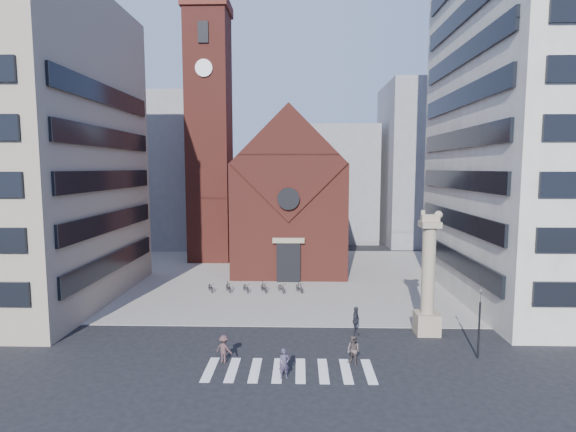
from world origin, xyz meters
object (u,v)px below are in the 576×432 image
object	(u,v)px
lion_column	(428,285)
traffic_light	(479,322)
pedestrian_2	(356,321)
pedestrian_0	(284,364)
pedestrian_1	(353,350)
scooter_0	(211,287)

from	to	relation	value
lion_column	traffic_light	size ratio (longest dim) A/B	2.02
traffic_light	pedestrian_2	xyz separation A→B (m)	(-6.96, 3.70, -1.30)
pedestrian_0	pedestrian_1	world-z (taller)	pedestrian_1
pedestrian_1	lion_column	bearing A→B (deg)	88.21
scooter_0	traffic_light	bearing A→B (deg)	-60.83
lion_column	pedestrian_2	bearing A→B (deg)	-176.53
scooter_0	lion_column	bearing A→B (deg)	-54.93
traffic_light	pedestrian_2	size ratio (longest dim) A/B	2.18
lion_column	pedestrian_0	distance (m)	12.23
traffic_light	lion_column	bearing A→B (deg)	116.46
pedestrian_0	pedestrian_1	xyz separation A→B (m)	(3.99, 1.83, 0.03)
pedestrian_0	scooter_0	distance (m)	18.60
traffic_light	pedestrian_2	world-z (taller)	traffic_light
pedestrian_2	scooter_0	bearing A→B (deg)	62.43
pedestrian_0	scooter_0	xyz separation A→B (m)	(-7.46, 17.04, -0.37)
lion_column	pedestrian_2	distance (m)	5.56
traffic_light	scooter_0	world-z (taller)	traffic_light
pedestrian_0	scooter_0	bearing A→B (deg)	95.22
pedestrian_0	scooter_0	size ratio (longest dim) A/B	1.04
lion_column	pedestrian_1	bearing A→B (deg)	-138.03
pedestrian_1	pedestrian_0	bearing A→B (deg)	-109.16
pedestrian_1	pedestrian_2	xyz separation A→B (m)	(0.74, 4.84, 0.12)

